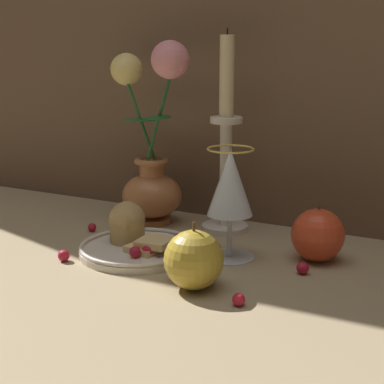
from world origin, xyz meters
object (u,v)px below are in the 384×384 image
object	(u,v)px
wine_glass	(230,187)
vase	(152,156)
candlestick	(226,152)
apple_beside_vase	(318,235)
apple_near_glass	(194,260)
plate_with_pastries	(136,240)

from	to	relation	value
wine_glass	vase	bearing A→B (deg)	151.91
vase	candlestick	xyz separation A→B (m)	(0.13, 0.02, 0.02)
apple_beside_vase	wine_glass	bearing A→B (deg)	-158.25
vase	candlestick	bearing A→B (deg)	7.84
wine_glass	candlestick	distance (m)	0.14
apple_beside_vase	apple_near_glass	size ratio (longest dim) A/B	1.00
plate_with_pastries	apple_near_glass	distance (m)	0.17
plate_with_pastries	apple_near_glass	xyz separation A→B (m)	(0.15, -0.09, 0.02)
vase	wine_glass	bearing A→B (deg)	-28.09
candlestick	apple_beside_vase	world-z (taller)	candlestick
wine_glass	apple_near_glass	bearing A→B (deg)	-86.57
wine_glass	apple_near_glass	world-z (taller)	wine_glass
candlestick	apple_beside_vase	size ratio (longest dim) A/B	3.70
vase	apple_near_glass	world-z (taller)	vase
wine_glass	apple_near_glass	xyz separation A→B (m)	(0.01, -0.13, -0.07)
candlestick	apple_near_glass	bearing A→B (deg)	-74.32
vase	apple_near_glass	bearing A→B (deg)	-49.13
wine_glass	apple_near_glass	distance (m)	0.15
plate_with_pastries	apple_beside_vase	xyz separation A→B (m)	(0.26, 0.09, 0.02)
candlestick	apple_beside_vase	bearing A→B (deg)	-22.17
plate_with_pastries	apple_near_glass	size ratio (longest dim) A/B	1.98
vase	apple_beside_vase	distance (m)	0.33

